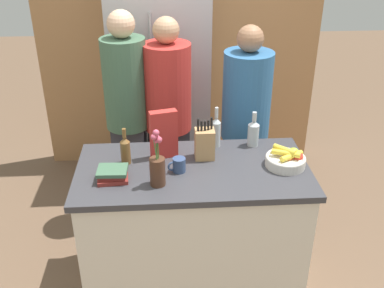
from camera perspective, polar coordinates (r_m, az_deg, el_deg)
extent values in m
plane|color=brown|center=(3.34, 0.11, -16.66)|extent=(14.00, 14.00, 0.00)
cube|color=silver|center=(3.05, 0.12, -10.79)|extent=(1.38, 0.70, 0.87)
cube|color=#38383D|center=(2.78, 0.13, -3.43)|extent=(1.44, 0.73, 0.04)
cube|color=#AD7A4C|center=(4.32, -1.58, 13.93)|extent=(2.64, 0.12, 2.60)
cube|color=#B7B7BC|center=(4.06, -4.03, 8.36)|extent=(0.85, 0.60, 1.98)
cylinder|color=#B7B7BC|center=(3.74, -5.04, 8.15)|extent=(0.02, 0.02, 1.09)
cylinder|color=silver|center=(2.84, 11.76, -2.21)|extent=(0.25, 0.25, 0.06)
torus|color=silver|center=(2.83, 11.81, -1.71)|extent=(0.25, 0.25, 0.02)
sphere|color=#99B233|center=(2.87, 12.76, -1.15)|extent=(0.07, 0.07, 0.07)
sphere|color=#C64C23|center=(2.83, 12.10, -1.61)|extent=(0.07, 0.07, 0.07)
sphere|color=red|center=(2.85, 13.24, -1.67)|extent=(0.07, 0.07, 0.07)
cylinder|color=yellow|center=(2.81, 12.53, -1.50)|extent=(0.16, 0.11, 0.03)
cylinder|color=yellow|center=(2.81, 11.83, -1.16)|extent=(0.17, 0.10, 0.03)
cylinder|color=yellow|center=(2.83, 11.68, -0.70)|extent=(0.13, 0.13, 0.03)
cube|color=tan|center=(2.84, 1.61, 0.00)|extent=(0.12, 0.10, 0.20)
cylinder|color=black|center=(2.77, 0.78, 2.35)|extent=(0.01, 0.01, 0.09)
cylinder|color=black|center=(2.78, 1.21, 2.24)|extent=(0.01, 0.01, 0.08)
cylinder|color=black|center=(2.78, 1.66, 2.23)|extent=(0.01, 0.01, 0.08)
cylinder|color=black|center=(2.79, 2.08, 2.33)|extent=(0.01, 0.01, 0.08)
cylinder|color=black|center=(2.80, 2.50, 2.55)|extent=(0.01, 0.01, 0.09)
cylinder|color=#4C2D1E|center=(2.58, -4.40, -3.53)|extent=(0.09, 0.09, 0.17)
cylinder|color=#477538|center=(2.51, -4.31, -0.69)|extent=(0.01, 0.02, 0.12)
sphere|color=#C64C66|center=(2.48, -4.24, 0.53)|extent=(0.04, 0.04, 0.04)
cylinder|color=#477538|center=(2.51, -4.47, -0.50)|extent=(0.01, 0.01, 0.13)
sphere|color=#C64C66|center=(2.48, -4.49, 0.89)|extent=(0.03, 0.03, 0.03)
cylinder|color=#477538|center=(2.51, -4.57, -0.77)|extent=(0.01, 0.01, 0.11)
sphere|color=#C64C66|center=(2.49, -4.65, 0.35)|extent=(0.03, 0.03, 0.03)
cylinder|color=#477538|center=(2.49, -4.71, -0.54)|extent=(0.02, 0.02, 0.14)
sphere|color=#C64C66|center=(2.46, -4.89, 0.88)|extent=(0.03, 0.03, 0.03)
cylinder|color=#477538|center=(2.49, -4.53, -0.26)|extent=(0.01, 0.01, 0.17)
sphere|color=#C64C66|center=(2.45, -4.60, 1.43)|extent=(0.04, 0.04, 0.04)
cube|color=red|center=(2.83, -3.62, 1.24)|extent=(0.18, 0.10, 0.32)
cylinder|color=#334770|center=(2.72, -1.64, -2.66)|extent=(0.08, 0.08, 0.09)
torus|color=#334770|center=(2.70, -2.51, -2.83)|extent=(0.06, 0.03, 0.06)
cube|color=maroon|center=(2.70, -10.01, -4.25)|extent=(0.19, 0.16, 0.02)
cube|color=maroon|center=(2.68, -10.11, -3.86)|extent=(0.16, 0.11, 0.03)
cube|color=#3D6047|center=(2.67, -10.08, -3.33)|extent=(0.18, 0.15, 0.02)
cylinder|color=brown|center=(2.82, -8.43, -1.09)|extent=(0.06, 0.06, 0.15)
cone|color=brown|center=(2.78, -8.56, 0.50)|extent=(0.06, 0.06, 0.03)
cylinder|color=brown|center=(2.76, -8.62, 1.34)|extent=(0.02, 0.02, 0.06)
cylinder|color=#B2BCC1|center=(3.03, 7.77, 1.12)|extent=(0.08, 0.08, 0.15)
cone|color=#B2BCC1|center=(2.99, 7.88, 2.65)|extent=(0.08, 0.08, 0.03)
cylinder|color=#B2BCC1|center=(2.97, 7.93, 3.46)|extent=(0.03, 0.03, 0.06)
cylinder|color=#B2BCC1|center=(2.99, 3.05, 1.21)|extent=(0.06, 0.06, 0.18)
cone|color=#B2BCC1|center=(2.94, 3.10, 3.03)|extent=(0.06, 0.06, 0.03)
cylinder|color=#B2BCC1|center=(2.92, 3.13, 3.99)|extent=(0.02, 0.02, 0.07)
cube|color=#383842|center=(3.74, -7.67, -3.41)|extent=(0.27, 0.20, 0.83)
cylinder|color=#42664C|center=(3.41, -8.47, 7.55)|extent=(0.33, 0.33, 0.69)
sphere|color=#DBAD89|center=(3.29, -9.02, 14.83)|extent=(0.20, 0.20, 0.20)
cube|color=#383842|center=(3.73, -2.84, -3.48)|extent=(0.33, 0.28, 0.80)
cylinder|color=red|center=(3.41, -3.13, 7.17)|extent=(0.36, 0.36, 0.67)
sphere|color=tan|center=(3.28, -3.33, 14.24)|extent=(0.19, 0.19, 0.19)
cube|color=#383842|center=(3.66, 6.33, -4.44)|extent=(0.34, 0.30, 0.79)
cylinder|color=#2D6093|center=(3.33, 6.98, 6.10)|extent=(0.36, 0.36, 0.66)
sphere|color=#996B4C|center=(3.20, 7.42, 13.14)|extent=(0.19, 0.19, 0.19)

